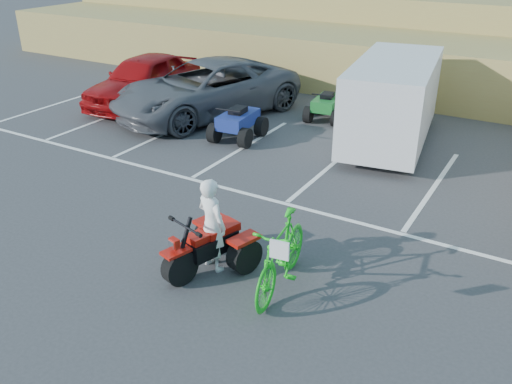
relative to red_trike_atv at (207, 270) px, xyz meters
The scene contains 11 objects.
ground 0.70m from the red_trike_atv, 90.08° to the left, with size 100.00×100.00×0.00m, color #363639.
parking_stripes 4.84m from the red_trike_atv, 79.71° to the left, with size 28.00×5.16×0.01m.
grass_embankment 16.24m from the red_trike_atv, 90.00° to the left, with size 40.00×8.50×3.10m.
red_trike_atv is the anchor object (origin of this frame).
rider 0.90m from the red_trike_atv, 73.81° to the left, with size 0.65×0.43×1.78m, color white.
green_dirt_bike 1.58m from the red_trike_atv, ahead, with size 0.63×2.25×1.35m, color #14BF19.
grey_pickup 9.40m from the red_trike_atv, 125.23° to the left, with size 2.98×6.47×1.80m, color #494A51.
red_car 11.11m from the red_trike_atv, 136.60° to the left, with size 2.06×5.13×1.75m, color #95080A.
cargo_trailer 8.24m from the red_trike_atv, 84.65° to the left, with size 2.83×5.43×2.42m.
quad_atv_blue 6.96m from the red_trike_atv, 117.50° to the left, with size 1.25×1.67×1.09m, color navy, non-canonical shape.
quad_atv_green 9.37m from the red_trike_atv, 100.50° to the left, with size 1.14×1.53×1.00m, color #166324, non-canonical shape.
Camera 1 is at (5.01, -7.42, 5.61)m, focal length 38.00 mm.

